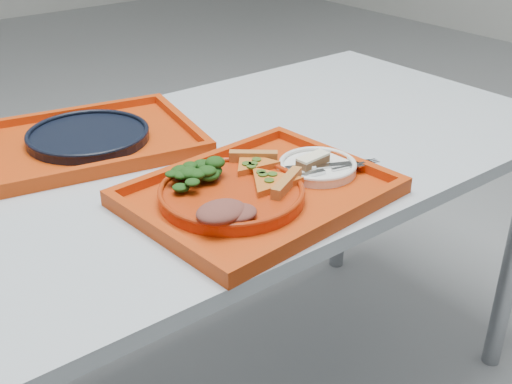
% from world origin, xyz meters
% --- Properties ---
extents(table, '(1.60, 0.80, 0.75)m').
position_xyz_m(table, '(0.00, 0.00, 0.68)').
color(table, '#AFB8C4').
rests_on(table, ground).
extents(tray_main, '(0.48, 0.39, 0.01)m').
position_xyz_m(tray_main, '(-0.06, -0.21, 0.76)').
color(tray_main, '#B33309').
rests_on(tray_main, table).
extents(tray_far, '(0.51, 0.43, 0.01)m').
position_xyz_m(tray_far, '(-0.20, 0.21, 0.76)').
color(tray_far, '#B33309').
rests_on(tray_far, table).
extents(dinner_plate, '(0.26, 0.26, 0.02)m').
position_xyz_m(dinner_plate, '(-0.11, -0.20, 0.77)').
color(dinner_plate, '#A82C0B').
rests_on(dinner_plate, tray_main).
extents(side_plate, '(0.15, 0.15, 0.01)m').
position_xyz_m(side_plate, '(0.09, -0.21, 0.77)').
color(side_plate, white).
rests_on(side_plate, tray_main).
extents(navy_plate, '(0.26, 0.26, 0.02)m').
position_xyz_m(navy_plate, '(-0.20, 0.21, 0.77)').
color(navy_plate, black).
rests_on(navy_plate, tray_far).
extents(pizza_slice_a, '(0.15, 0.15, 0.02)m').
position_xyz_m(pizza_slice_a, '(-0.04, -0.22, 0.79)').
color(pizza_slice_a, orange).
rests_on(pizza_slice_a, dinner_plate).
extents(pizza_slice_b, '(0.14, 0.14, 0.02)m').
position_xyz_m(pizza_slice_b, '(-0.02, -0.15, 0.79)').
color(pizza_slice_b, orange).
rests_on(pizza_slice_b, dinner_plate).
extents(salad_heap, '(0.10, 0.09, 0.05)m').
position_xyz_m(salad_heap, '(-0.14, -0.13, 0.81)').
color(salad_heap, black).
rests_on(salad_heap, dinner_plate).
extents(meat_portion, '(0.09, 0.07, 0.03)m').
position_xyz_m(meat_portion, '(-0.18, -0.27, 0.79)').
color(meat_portion, brown).
rests_on(meat_portion, dinner_plate).
extents(dessert_bar, '(0.07, 0.03, 0.02)m').
position_xyz_m(dessert_bar, '(0.08, -0.20, 0.79)').
color(dessert_bar, '#4F301A').
rests_on(dessert_bar, side_plate).
extents(knife, '(0.17, 0.09, 0.01)m').
position_xyz_m(knife, '(0.09, -0.22, 0.78)').
color(knife, silver).
rests_on(knife, side_plate).
extents(fork, '(0.19, 0.06, 0.01)m').
position_xyz_m(fork, '(0.09, -0.25, 0.78)').
color(fork, silver).
rests_on(fork, side_plate).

